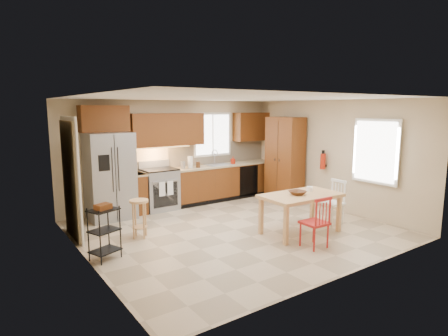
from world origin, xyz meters
TOP-DOWN VIEW (x-y plane):
  - floor at (0.00, 0.00)m, footprint 5.50×5.50m
  - ceiling at (0.00, 0.00)m, footprint 5.50×5.00m
  - wall_back at (0.00, 2.50)m, footprint 5.50×0.02m
  - wall_front at (0.00, -2.50)m, footprint 5.50×0.02m
  - wall_left at (-2.75, 0.00)m, footprint 0.02×5.00m
  - wall_right at (2.75, 0.00)m, footprint 0.02×5.00m
  - refrigerator at (-1.70, 2.12)m, footprint 0.92×0.75m
  - range_stove at (-0.55, 2.19)m, footprint 0.76×0.63m
  - base_cabinet_narrow at (-1.10, 2.20)m, footprint 0.30×0.60m
  - base_cabinet_run at (1.29, 2.20)m, footprint 2.92×0.60m
  - dishwasher at (1.85, 1.91)m, footprint 0.60×0.02m
  - backsplash at (1.29, 2.48)m, footprint 2.92×0.03m
  - upper_over_fridge at (-1.70, 2.33)m, footprint 1.00×0.35m
  - upper_left_block at (-0.25, 2.33)m, footprint 1.80×0.35m
  - upper_right_block at (2.25, 2.33)m, footprint 1.00×0.35m
  - window_back at (1.10, 2.48)m, footprint 1.12×0.04m
  - sink at (1.10, 2.20)m, footprint 0.62×0.46m
  - undercab_glow at (-0.55, 2.30)m, footprint 1.60×0.30m
  - soap_bottle at (1.48, 2.10)m, footprint 0.09×0.09m
  - paper_towel at (0.25, 2.15)m, footprint 0.12×0.12m
  - canister_steel at (0.05, 2.15)m, footprint 0.11×0.11m
  - canister_wood at (0.45, 2.12)m, footprint 0.10×0.10m
  - pantry at (2.43, 1.20)m, footprint 0.50×0.95m
  - fire_extinguisher at (2.63, 0.15)m, footprint 0.12×0.12m
  - window_right at (2.68, -1.15)m, footprint 0.04×1.02m
  - doorway at (-2.67, 1.30)m, footprint 0.04×0.95m
  - dining_table at (0.89, -0.84)m, footprint 1.52×0.89m
  - chair_red at (0.54, -1.49)m, footprint 0.42×0.42m
  - chair_white at (1.84, -0.79)m, footprint 0.42×0.42m
  - table_bowl at (0.80, -0.84)m, footprint 0.31×0.31m
  - table_jar at (1.22, -0.74)m, footprint 0.11×0.11m
  - bar_stool at (-1.68, 0.63)m, footprint 0.41×0.41m
  - utility_cart at (-2.50, 0.00)m, footprint 0.50×0.45m

SIDE VIEW (x-z plane):
  - floor at x=0.00m, z-range 0.00..0.00m
  - bar_stool at x=-1.68m, z-range 0.00..0.70m
  - dining_table at x=0.89m, z-range 0.00..0.73m
  - utility_cart at x=-2.50m, z-range 0.00..0.83m
  - chair_red at x=0.54m, z-range 0.00..0.88m
  - chair_white at x=1.84m, z-range 0.00..0.88m
  - base_cabinet_narrow at x=-1.10m, z-range 0.00..0.90m
  - base_cabinet_run at x=1.29m, z-range 0.00..0.90m
  - dishwasher at x=1.85m, z-range 0.06..0.84m
  - range_stove at x=-0.55m, z-range 0.00..0.92m
  - table_bowl at x=0.80m, z-range 0.70..0.77m
  - table_jar at x=1.22m, z-range 0.70..0.83m
  - sink at x=1.10m, z-range 0.78..0.94m
  - refrigerator at x=-1.70m, z-range 0.00..1.82m
  - canister_wood at x=0.45m, z-range 0.90..1.04m
  - canister_steel at x=0.05m, z-range 0.90..1.08m
  - soap_bottle at x=1.48m, z-range 0.90..1.09m
  - paper_towel at x=0.25m, z-range 0.90..1.18m
  - pantry at x=2.43m, z-range 0.00..2.10m
  - doorway at x=-2.67m, z-range 0.00..2.10m
  - fire_extinguisher at x=2.63m, z-range 0.92..1.28m
  - backsplash at x=1.29m, z-range 0.90..1.45m
  - wall_back at x=0.00m, z-range 0.00..2.50m
  - wall_front at x=0.00m, z-range 0.00..2.50m
  - wall_left at x=-2.75m, z-range 0.00..2.50m
  - wall_right at x=2.75m, z-range 0.00..2.50m
  - undercab_glow at x=-0.55m, z-range 1.43..1.43m
  - window_right at x=2.68m, z-range 0.79..2.11m
  - window_back at x=1.10m, z-range 1.09..2.21m
  - upper_left_block at x=-0.25m, z-range 1.45..2.20m
  - upper_right_block at x=2.25m, z-range 1.45..2.20m
  - upper_over_fridge at x=-1.70m, z-range 1.83..2.38m
  - ceiling at x=0.00m, z-range 2.49..2.51m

